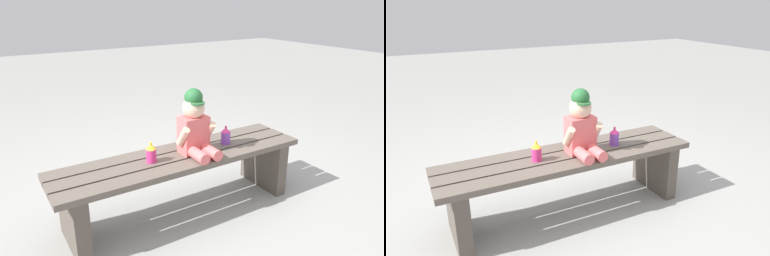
# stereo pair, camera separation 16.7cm
# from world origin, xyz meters

# --- Properties ---
(ground_plane) EXTENTS (16.00, 16.00, 0.00)m
(ground_plane) POSITION_xyz_m (0.00, 0.00, 0.00)
(ground_plane) COLOR #999993
(park_bench) EXTENTS (1.60, 0.39, 0.40)m
(park_bench) POSITION_xyz_m (0.00, 0.00, 0.28)
(park_bench) COLOR #60564C
(park_bench) RESTS_ON ground_plane
(child_figure) EXTENTS (0.23, 0.27, 0.40)m
(child_figure) POSITION_xyz_m (0.08, -0.02, 0.58)
(child_figure) COLOR #E56666
(child_figure) RESTS_ON park_bench
(sippy_cup_left) EXTENTS (0.06, 0.06, 0.12)m
(sippy_cup_left) POSITION_xyz_m (-0.21, -0.00, 0.46)
(sippy_cup_left) COLOR #E5337F
(sippy_cup_left) RESTS_ON park_bench
(sippy_cup_right) EXTENTS (0.06, 0.06, 0.12)m
(sippy_cup_right) POSITION_xyz_m (0.33, -0.00, 0.46)
(sippy_cup_right) COLOR #8C4CCC
(sippy_cup_right) RESTS_ON park_bench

